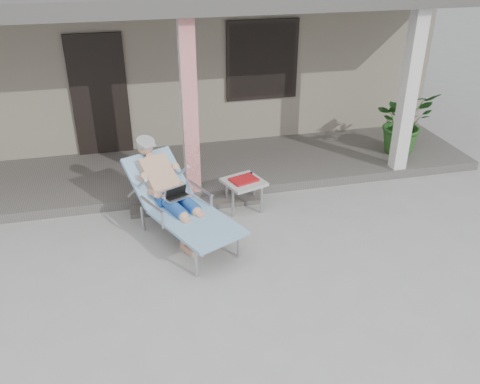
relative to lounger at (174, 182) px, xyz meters
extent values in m
plane|color=#9E9E99|center=(0.39, -1.17, -0.80)|extent=(60.00, 60.00, 0.00)
cube|color=gray|center=(0.39, 5.33, 0.70)|extent=(10.00, 5.00, 3.00)
cube|color=black|center=(-0.91, 2.80, 0.40)|extent=(0.95, 0.06, 2.10)
cube|color=black|center=(1.99, 2.80, 0.85)|extent=(1.20, 0.06, 1.30)
cube|color=black|center=(1.99, 2.79, 0.85)|extent=(1.32, 0.05, 1.42)
cube|color=#605B56|center=(0.39, 1.83, -0.73)|extent=(10.00, 2.00, 0.15)
cube|color=red|center=(0.39, 0.98, 0.65)|extent=(0.22, 0.22, 2.61)
cube|color=silver|center=(3.89, 0.98, 0.65)|extent=(0.22, 0.22, 2.61)
cube|color=#605B56|center=(0.39, 0.68, -0.77)|extent=(2.00, 0.30, 0.07)
cylinder|color=#B7B7BC|center=(0.11, -1.03, -0.61)|extent=(0.04, 0.04, 0.39)
cylinder|color=#B7B7BC|center=(0.71, -0.76, -0.61)|extent=(0.04, 0.04, 0.39)
cylinder|color=#B7B7BC|center=(-0.45, 0.19, -0.61)|extent=(0.04, 0.04, 0.39)
cylinder|color=#B7B7BC|center=(0.15, 0.46, -0.61)|extent=(0.04, 0.04, 0.39)
cube|color=#B7B7BC|center=(0.21, -0.45, -0.40)|extent=(1.13, 1.43, 0.03)
cube|color=#97C6E9|center=(0.21, -0.45, -0.38)|extent=(1.23, 1.51, 0.04)
cube|color=#B7B7BC|center=(-0.18, 0.39, -0.16)|extent=(0.85, 0.82, 0.51)
cube|color=#97C6E9|center=(-0.18, 0.39, -0.12)|extent=(0.97, 0.93, 0.58)
cylinder|color=#9A9A9D|center=(-0.31, 0.67, 0.34)|extent=(0.34, 0.34, 0.14)
cube|color=silver|center=(0.02, -0.04, -0.20)|extent=(0.42, 0.37, 0.24)
cube|color=#B6B6B1|center=(1.08, 0.49, -0.37)|extent=(0.69, 0.69, 0.04)
cylinder|color=#B7B7BC|center=(0.86, 0.27, -0.60)|extent=(0.04, 0.04, 0.41)
cylinder|color=#B7B7BC|center=(1.30, 0.27, -0.60)|extent=(0.04, 0.04, 0.41)
cylinder|color=#B7B7BC|center=(0.86, 0.71, -0.60)|extent=(0.04, 0.04, 0.41)
cylinder|color=#B7B7BC|center=(1.30, 0.71, -0.60)|extent=(0.04, 0.04, 0.41)
cube|color=#B41319|center=(1.08, 0.49, -0.33)|extent=(0.45, 0.39, 0.03)
cube|color=black|center=(1.08, 0.63, -0.34)|extent=(0.37, 0.14, 0.04)
imported|color=#26591E|center=(4.28, 1.61, -0.10)|extent=(1.20, 1.10, 1.11)
camera|label=1|loc=(-0.54, -6.03, 3.02)|focal=38.00mm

